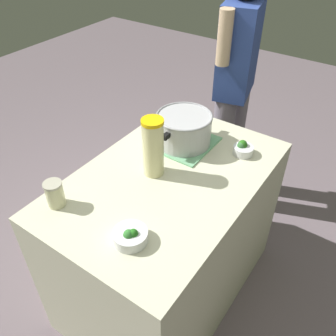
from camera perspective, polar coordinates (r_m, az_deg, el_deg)
ground_plane at (r=2.30m, az=0.00°, el=-17.96°), size 8.00×8.00×0.00m
counter_slab at (r=1.96m, az=0.00°, el=-11.02°), size 1.17×0.76×0.86m
dish_cloth at (r=1.87m, az=2.46°, el=4.05°), size 0.30×0.29×0.01m
cooking_pot at (r=1.82m, az=2.54°, el=6.31°), size 0.35×0.28×0.16m
lemonade_pitcher at (r=1.59m, az=-2.37°, el=3.30°), size 0.10×0.10×0.28m
mason_jar at (r=1.55m, az=-17.52°, el=-3.93°), size 0.08×0.08×0.12m
broccoli_bowl_front at (r=1.37m, az=-5.99°, el=-10.68°), size 0.13×0.13×0.07m
broccoli_bowl_center at (r=1.82m, az=11.77°, el=3.00°), size 0.10×0.10×0.07m
person_cook at (r=2.40m, az=10.47°, el=12.59°), size 0.50×0.28×1.61m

